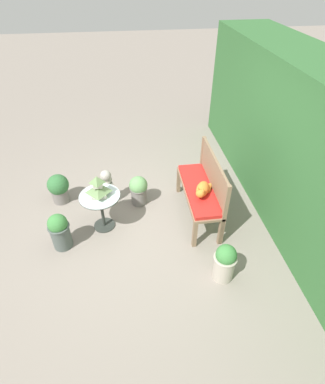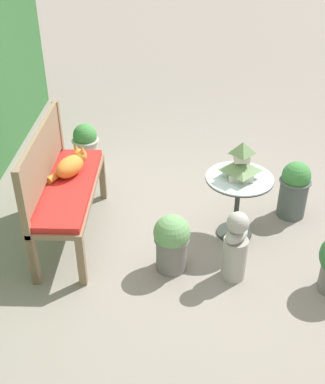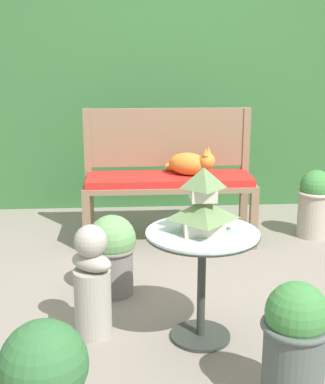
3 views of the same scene
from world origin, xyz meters
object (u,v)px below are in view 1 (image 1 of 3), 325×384
object	(u,v)px
garden_bust	(107,187)
potted_plant_hedge_corner	(60,231)
patio_table	(101,203)
potted_plant_bench_right	(139,190)
pagoda_birdhouse	(98,188)
cat	(202,190)
potted_plant_table_near	(225,262)
garden_bench	(199,192)
potted_plant_path_edge	(59,188)

from	to	relation	value
garden_bust	potted_plant_hedge_corner	size ratio (longest dim) A/B	1.09
potted_plant_hedge_corner	garden_bust	bearing A→B (deg)	144.15
patio_table	potted_plant_bench_right	world-z (taller)	patio_table
pagoda_birdhouse	potted_plant_hedge_corner	distance (m)	0.80
cat	potted_plant_hedge_corner	size ratio (longest dim) A/B	0.66
garden_bust	potted_plant_table_near	world-z (taller)	garden_bust
garden_bench	patio_table	xyz separation A→B (m)	(0.06, -1.47, 0.00)
pagoda_birdhouse	garden_bench	bearing A→B (deg)	92.19
garden_bench	pagoda_birdhouse	bearing A→B (deg)	-87.81
cat	pagoda_birdhouse	xyz separation A→B (m)	(-0.11, -1.48, 0.10)
patio_table	potted_plant_table_near	size ratio (longest dim) A/B	1.08
cat	potted_plant_bench_right	bearing A→B (deg)	-96.85
potted_plant_path_edge	potted_plant_bench_right	distance (m)	1.33
garden_bench	patio_table	distance (m)	1.47
potted_plant_table_near	pagoda_birdhouse	bearing A→B (deg)	-126.70
garden_bench	potted_plant_hedge_corner	xyz separation A→B (m)	(0.38, -2.05, -0.17)
potted_plant_path_edge	potted_plant_table_near	bearing A→B (deg)	50.66
potted_plant_hedge_corner	potted_plant_bench_right	bearing A→B (deg)	124.89
patio_table	potted_plant_table_near	world-z (taller)	patio_table
patio_table	potted_plant_hedge_corner	world-z (taller)	patio_table
potted_plant_path_edge	potted_plant_bench_right	world-z (taller)	potted_plant_bench_right
potted_plant_path_edge	potted_plant_table_near	xyz separation A→B (m)	(1.86, 2.27, 0.02)
garden_bench	potted_plant_bench_right	size ratio (longest dim) A/B	2.59
potted_plant_path_edge	potted_plant_hedge_corner	bearing A→B (deg)	8.25
garden_bench	cat	xyz separation A→B (m)	(0.17, 0.00, 0.17)
potted_plant_table_near	cat	bearing A→B (deg)	-176.49
garden_bust	potted_plant_table_near	xyz separation A→B (m)	(1.72, 1.47, -0.01)
cat	potted_plant_table_near	distance (m)	1.09
patio_table	potted_plant_hedge_corner	bearing A→B (deg)	-60.84
patio_table	pagoda_birdhouse	size ratio (longest dim) A/B	1.80
pagoda_birdhouse	potted_plant_hedge_corner	xyz separation A→B (m)	(0.32, -0.58, -0.45)
potted_plant_table_near	potted_plant_bench_right	distance (m)	1.89
pagoda_birdhouse	potted_plant_table_near	xyz separation A→B (m)	(1.15, 1.54, -0.46)
patio_table	pagoda_birdhouse	xyz separation A→B (m)	(0.00, 0.00, 0.28)
patio_table	potted_plant_bench_right	bearing A→B (deg)	129.92
patio_table	potted_plant_hedge_corner	size ratio (longest dim) A/B	1.05
potted_plant_hedge_corner	potted_plant_bench_right	xyz separation A→B (m)	(-0.81, 1.16, -0.02)
garden_bench	garden_bust	bearing A→B (deg)	-110.34
pagoda_birdhouse	potted_plant_table_near	distance (m)	1.97
patio_table	potted_plant_hedge_corner	distance (m)	0.68
garden_bench	potted_plant_hedge_corner	size ratio (longest dim) A/B	2.32
patio_table	potted_plant_table_near	bearing A→B (deg)	53.30
potted_plant_bench_right	cat	bearing A→B (deg)	56.38
pagoda_birdhouse	potted_plant_hedge_corner	bearing A→B (deg)	-60.84
patio_table	potted_plant_path_edge	distance (m)	1.04
garden_bench	potted_plant_path_edge	xyz separation A→B (m)	(-0.66, -2.20, -0.20)
potted_plant_path_edge	potted_plant_bench_right	size ratio (longest dim) A/B	0.99
cat	garden_bust	bearing A→B (deg)	-89.40
potted_plant_path_edge	cat	bearing A→B (deg)	69.47
cat	potted_plant_bench_right	distance (m)	1.14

